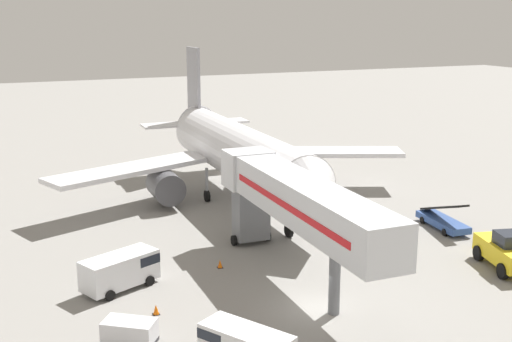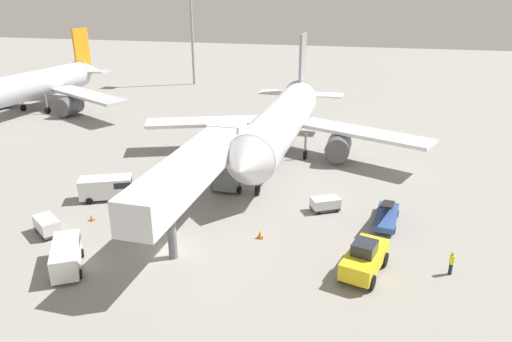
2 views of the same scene
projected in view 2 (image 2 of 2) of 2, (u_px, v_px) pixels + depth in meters
ground_plane at (172, 250)px, 38.31m from camera, size 300.00×300.00×0.00m
airplane_at_gate at (282, 122)px, 57.47m from camera, size 36.34×35.48×13.97m
jet_bridge at (199, 166)px, 40.75m from camera, size 3.62×21.10×7.31m
pushback_tug at (364, 258)px, 34.77m from camera, size 3.67×5.74×2.73m
belt_loader_truck at (386, 215)px, 42.56m from camera, size 2.41×5.72×2.83m
service_van_near_center at (66, 254)px, 35.46m from camera, size 4.14×5.22×2.04m
service_van_far_right at (107, 187)px, 47.24m from camera, size 5.46×3.95×2.28m
baggage_cart_outer_left at (47, 225)px, 40.58m from camera, size 3.15×2.84×1.49m
baggage_cart_far_center at (325, 204)px, 44.87m from camera, size 3.02×2.59×1.32m
ground_crew_worker_foreground at (452, 263)px, 34.73m from camera, size 0.41×0.41×1.88m
safety_cone_alpha at (91, 217)px, 43.10m from camera, size 0.42×0.42×0.64m
safety_cone_bravo at (260, 234)px, 40.04m from camera, size 0.48×0.48×0.73m
safety_cone_charlie at (176, 200)px, 46.59m from camera, size 0.40×0.40×0.61m
airplane_background at (29, 87)px, 79.10m from camera, size 39.45×36.81×12.95m
apron_light_mast at (191, 2)px, 98.93m from camera, size 2.40×2.40×24.76m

